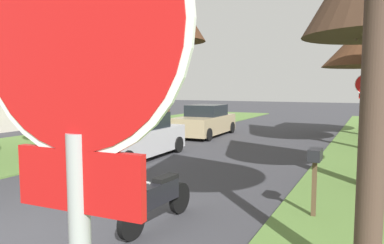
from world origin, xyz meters
TOP-DOWN VIEW (x-y plane):
  - ground_plane at (0.00, 0.00)m, footprint 120.00×120.00m
  - stop_sign_near at (4.42, -2.75)m, footprint 0.81×0.07m
  - stop_sign_far at (4.92, 12.01)m, footprint 0.81×0.55m
  - street_tree_right_far at (5.01, 16.46)m, footprint 4.67×4.67m
  - street_tree_left_mid_a at (-5.26, 6.25)m, footprint 4.17×4.17m
  - street_tree_left_mid_b at (-5.19, 13.76)m, footprint 4.46×4.46m
  - parked_sedan_silver at (-2.17, 6.61)m, footprint 2.07×4.46m
  - parked_sedan_tan at (-2.44, 13.08)m, footprint 2.07×4.46m
  - parked_motorcycle at (1.89, 1.73)m, footprint 0.60×2.05m
  - house_backdrop_left at (-16.26, 11.68)m, footprint 7.52×9.55m
  - curbside_mailbox at (4.30, 3.31)m, footprint 0.22×0.44m

SIDE VIEW (x-z plane):
  - ground_plane at x=0.00m, z-range 0.00..0.00m
  - parked_motorcycle at x=1.89m, z-range 0.00..0.97m
  - parked_sedan_silver at x=-2.17m, z-range -0.06..1.51m
  - parked_sedan_tan at x=-2.44m, z-range -0.06..1.51m
  - curbside_mailbox at x=4.30m, z-range 0.42..1.69m
  - stop_sign_far at x=4.92m, z-range 0.70..3.65m
  - stop_sign_near at x=4.42m, z-range 0.71..3.69m
  - house_backdrop_left at x=-16.26m, z-range 0.14..8.67m
  - street_tree_right_far at x=5.01m, z-range 1.74..7.68m
  - street_tree_left_mid_a at x=-5.26m, z-range 1.87..8.98m
  - street_tree_left_mid_b at x=-5.19m, z-range 2.46..10.97m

